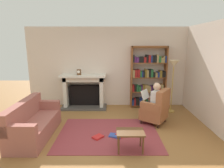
{
  "coord_description": "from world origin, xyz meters",
  "views": [
    {
      "loc": [
        0.08,
        -3.86,
        2.15
      ],
      "look_at": [
        0.1,
        1.2,
        1.05
      ],
      "focal_mm": 29.85,
      "sensor_mm": 36.0,
      "label": 1
    }
  ],
  "objects": [
    {
      "name": "ground",
      "position": [
        0.0,
        0.0,
        0.0
      ],
      "size": [
        14.0,
        14.0,
        0.0
      ],
      "primitive_type": "plane",
      "color": "olive"
    },
    {
      "name": "scattered_books",
      "position": [
        0.11,
        0.16,
        0.03
      ],
      "size": [
        0.88,
        0.44,
        0.04
      ],
      "color": "red",
      "rests_on": "area_rug"
    },
    {
      "name": "side_wall_right",
      "position": [
        2.65,
        1.25,
        1.35
      ],
      "size": [
        0.1,
        5.2,
        2.7
      ],
      "primitive_type": "cube",
      "color": "beige",
      "rests_on": "ground"
    },
    {
      "name": "bookshelf",
      "position": [
        1.31,
        2.33,
        1.01
      ],
      "size": [
        1.18,
        0.32,
        2.08
      ],
      "color": "brown",
      "rests_on": "ground"
    },
    {
      "name": "area_rug",
      "position": [
        0.0,
        0.3,
        0.01
      ],
      "size": [
        2.4,
        1.8,
        0.01
      ],
      "primitive_type": "cube",
      "color": "brown",
      "rests_on": "ground"
    },
    {
      "name": "mantel_clock",
      "position": [
        -1.01,
        2.2,
        1.23
      ],
      "size": [
        0.14,
        0.14,
        0.18
      ],
      "color": "brown",
      "rests_on": "fireplace"
    },
    {
      "name": "sofa_floral",
      "position": [
        -1.77,
        0.19,
        0.32
      ],
      "size": [
        0.73,
        1.71,
        0.85
      ],
      "rotation": [
        0.0,
        0.0,
        1.56
      ],
      "color": "#9E5A50",
      "rests_on": "ground"
    },
    {
      "name": "armchair_reading",
      "position": [
        1.29,
        0.93,
        0.42
      ],
      "size": [
        0.88,
        0.88,
        0.97
      ],
      "rotation": [
        0.0,
        0.0,
        4.09
      ],
      "color": "#331E14",
      "rests_on": "ground"
    },
    {
      "name": "seated_reader",
      "position": [
        1.19,
        0.99,
        0.62
      ],
      "size": [
        0.59,
        0.56,
        1.14
      ],
      "rotation": [
        0.0,
        0.0,
        4.09
      ],
      "color": "silver",
      "rests_on": "ground"
    },
    {
      "name": "side_table",
      "position": [
        0.45,
        -0.42,
        0.36
      ],
      "size": [
        0.56,
        0.39,
        0.43
      ],
      "color": "brown",
      "rests_on": "ground"
    },
    {
      "name": "fireplace",
      "position": [
        -0.87,
        2.3,
        0.6
      ],
      "size": [
        1.53,
        0.64,
        1.14
      ],
      "color": "#4C4742",
      "rests_on": "ground"
    },
    {
      "name": "back_wall",
      "position": [
        0.0,
        2.55,
        1.35
      ],
      "size": [
        5.6,
        0.1,
        2.7
      ],
      "primitive_type": "cube",
      "color": "beige",
      "rests_on": "ground"
    },
    {
      "name": "floor_lamp",
      "position": [
        1.98,
        1.84,
        1.4
      ],
      "size": [
        0.32,
        0.32,
        1.66
      ],
      "color": "#B7933F",
      "rests_on": "ground"
    }
  ]
}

